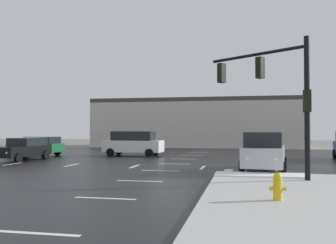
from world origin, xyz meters
The scene contains 11 objects.
ground_plane centered at (0.00, 0.00, 0.00)m, with size 120.00×120.00×0.00m, color slate.
road_asphalt centered at (0.00, 0.00, 0.01)m, with size 44.00×44.00×0.02m, color black.
snow_strip_curbside centered at (5.00, -4.00, 0.17)m, with size 4.00×1.60×0.06m, color white.
lane_markings centered at (1.20, -1.38, 0.02)m, with size 36.15×36.15×0.01m.
traffic_signal_mast centered at (5.70, -4.50, 4.04)m, with size 4.14×2.99×5.84m.
fire_hydrant centered at (5.23, -9.90, 0.54)m, with size 0.48×0.26×0.79m.
strip_building_background centered at (-1.55, 26.38, 3.03)m, with size 25.82×8.00×6.07m.
sedan_green centered at (-12.52, 7.04, 0.85)m, with size 4.68×2.44×1.58m.
suv_silver centered at (5.35, -1.10, 1.09)m, with size 2.62×5.00×2.03m.
suv_white centered at (-4.61, 8.41, 1.09)m, with size 4.88×2.28×2.03m.
sedan_black centered at (-10.89, 2.50, 0.85)m, with size 2.27×4.63×1.58m.
Camera 1 is at (4.23, -21.04, 2.17)m, focal length 39.64 mm.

